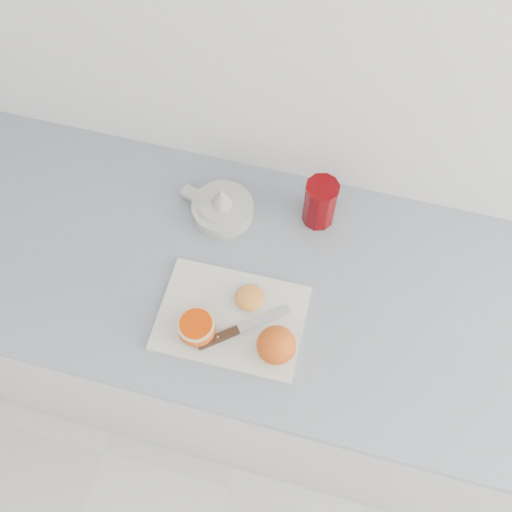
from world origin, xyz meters
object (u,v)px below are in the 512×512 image
at_px(red_tumbler, 320,204).
at_px(counter, 274,346).
at_px(cutting_board, 231,318).
at_px(citrus_juicer, 222,207).
at_px(half_orange, 197,328).

bearing_deg(red_tumbler, counter, -104.78).
relative_size(cutting_board, citrus_juicer, 1.68).
bearing_deg(cutting_board, half_orange, -138.52).
bearing_deg(cutting_board, counter, 56.49).
bearing_deg(half_orange, cutting_board, 41.48).
height_order(counter, citrus_juicer, citrus_juicer).
bearing_deg(cutting_board, citrus_juicer, 110.58).
relative_size(counter, cutting_board, 7.64).
bearing_deg(citrus_juicer, cutting_board, -69.42).
distance_m(counter, half_orange, 0.53).
xyz_separation_m(half_orange, citrus_juicer, (-0.04, 0.31, -0.01)).
height_order(half_orange, citrus_juicer, citrus_juicer).
bearing_deg(citrus_juicer, half_orange, -83.04).
xyz_separation_m(counter, cutting_board, (-0.08, -0.12, 0.45)).
height_order(citrus_juicer, red_tumbler, red_tumbler).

